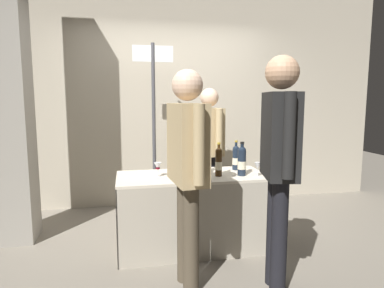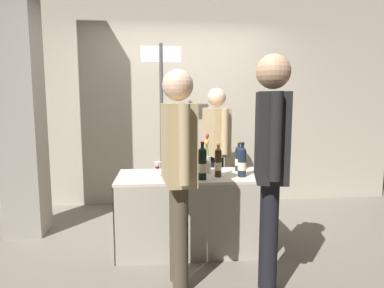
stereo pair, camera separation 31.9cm
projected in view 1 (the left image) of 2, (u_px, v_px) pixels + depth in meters
name	position (u px, v px, depth m)	size (l,w,h in m)	color
ground_plane	(192.00, 247.00, 3.33)	(12.00, 12.00, 0.00)	gray
back_partition	(170.00, 98.00, 4.63)	(6.07, 0.12, 2.94)	#B2A893
concrete_pillar	(6.00, 70.00, 3.29)	(0.39, 0.39, 3.48)	gray
tasting_table	(192.00, 198.00, 3.26)	(1.43, 0.65, 0.73)	beige
featured_wine_bottle	(236.00, 157.00, 3.45)	(0.07, 0.07, 0.31)	#192333
display_bottle_0	(219.00, 162.00, 3.16)	(0.07, 0.07, 0.32)	#38230F
display_bottle_1	(242.00, 161.00, 3.19)	(0.08, 0.08, 0.32)	#192333
display_bottle_2	(181.00, 164.00, 3.12)	(0.07, 0.07, 0.30)	black
display_bottle_3	(204.00, 163.00, 3.03)	(0.08, 0.08, 0.35)	black
display_bottle_4	(193.00, 163.00, 3.13)	(0.07, 0.07, 0.32)	black
wine_glass_near_vendor	(158.00, 167.00, 3.13)	(0.07, 0.07, 0.14)	silver
wine_glass_mid	(258.00, 166.00, 3.14)	(0.07, 0.07, 0.14)	silver
flower_vase	(205.00, 162.00, 3.33)	(0.10, 0.10, 0.39)	silver
vendor_presenter	(209.00, 142.00, 4.04)	(0.29, 0.57, 1.59)	black
taster_foreground_right	(187.00, 159.00, 2.51)	(0.26, 0.62, 1.67)	#4C4233
taster_foreground_left	(279.00, 152.00, 2.46)	(0.30, 0.57, 1.77)	black
booth_signpost	(154.00, 112.00, 4.03)	(0.48, 0.04, 2.11)	#47474C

